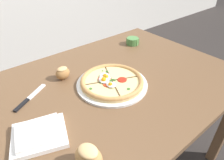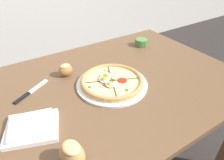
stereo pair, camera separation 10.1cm
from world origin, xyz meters
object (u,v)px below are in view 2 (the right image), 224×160
(pizza, at_px, (112,82))
(bread_piece_mid, at_px, (65,70))
(dining_table, at_px, (116,95))
(napkin_folded, at_px, (32,127))
(knife_main, at_px, (31,91))
(ramekin_bowl, at_px, (141,42))
(bread_piece_near, at_px, (72,153))

(pizza, bearing_deg, bread_piece_mid, 127.99)
(dining_table, height_order, napkin_folded, napkin_folded)
(pizza, height_order, bread_piece_mid, bread_piece_mid)
(dining_table, relative_size, knife_main, 6.93)
(ramekin_bowl, bearing_deg, napkin_folded, -156.05)
(bread_piece_near, bearing_deg, bread_piece_mid, 70.67)
(dining_table, height_order, ramekin_bowl, ramekin_bowl)
(pizza, bearing_deg, napkin_folded, -168.23)
(napkin_folded, distance_m, bread_piece_near, 0.23)
(bread_piece_near, xyz_separation_m, bread_piece_mid, (0.18, 0.51, -0.01))
(ramekin_bowl, bearing_deg, pizza, -146.04)
(ramekin_bowl, distance_m, bread_piece_mid, 0.60)
(bread_piece_near, relative_size, knife_main, 0.60)
(pizza, height_order, ramekin_bowl, pizza)
(ramekin_bowl, relative_size, bread_piece_near, 0.80)
(bread_piece_near, xyz_separation_m, knife_main, (-0.02, 0.46, -0.04))
(pizza, distance_m, bread_piece_mid, 0.27)
(napkin_folded, relative_size, bread_piece_near, 2.12)
(ramekin_bowl, distance_m, bread_piece_near, 0.98)
(dining_table, bearing_deg, bread_piece_near, -140.03)
(pizza, bearing_deg, bread_piece_near, -138.70)
(bread_piece_near, distance_m, bread_piece_mid, 0.54)
(bread_piece_mid, xyz_separation_m, knife_main, (-0.20, -0.05, -0.03))
(ramekin_bowl, relative_size, knife_main, 0.48)
(bread_piece_near, bearing_deg, ramekin_bowl, 37.39)
(bread_piece_mid, height_order, knife_main, bread_piece_mid)
(bread_piece_mid, distance_m, knife_main, 0.21)
(dining_table, bearing_deg, napkin_folded, -166.67)
(dining_table, relative_size, pizza, 3.64)
(pizza, xyz_separation_m, bread_piece_near, (-0.34, -0.30, 0.03))
(pizza, height_order, knife_main, pizza)
(ramekin_bowl, relative_size, bread_piece_mid, 1.15)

